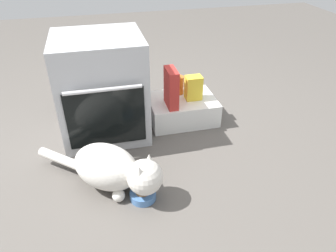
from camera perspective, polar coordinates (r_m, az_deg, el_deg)
The scene contains 8 objects.
ground at distance 2.03m, azimuth -8.84°, elevation -7.34°, with size 8.00×8.00×0.00m, color #56514C.
oven at distance 2.20m, azimuth -11.85°, elevation 6.76°, with size 0.58×0.57×0.71m.
pantry_cabinet at distance 2.44m, azimuth 2.55°, elevation 3.10°, with size 0.50×0.38×0.18m, color white.
food_bowl at distance 1.80m, azimuth -4.56°, elevation -12.24°, with size 0.15×0.15×0.08m.
cat at distance 1.80m, azimuth -9.86°, elevation -7.66°, with size 0.70×0.59×0.28m.
sauce_jar at distance 2.45m, azimuth 1.92°, elevation 7.44°, with size 0.08×0.08×0.14m, color #D16023.
snack_bag at distance 2.36m, azimuth 4.64°, elevation 6.92°, with size 0.12×0.09×0.18m, color yellow.
cereal_box at distance 2.24m, azimuth 0.60°, elevation 6.89°, with size 0.07×0.18×0.28m, color #B72D28.
Camera 1 is at (-0.06, -1.56, 1.31)m, focal length 33.65 mm.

